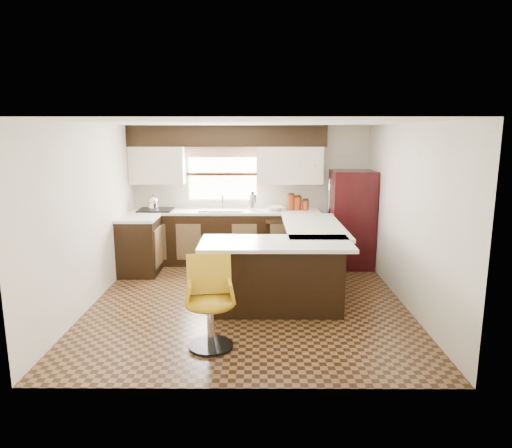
{
  "coord_description": "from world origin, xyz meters",
  "views": [
    {
      "loc": [
        0.13,
        -5.95,
        2.27
      ],
      "look_at": [
        0.1,
        0.45,
        0.99
      ],
      "focal_mm": 32.0,
      "sensor_mm": 36.0,
      "label": 1
    }
  ],
  "objects_px": {
    "peninsula_return": "(277,277)",
    "bar_chair": "(210,304)",
    "refrigerator": "(351,219)",
    "peninsula_long": "(309,257)"
  },
  "relations": [
    {
      "from": "peninsula_return",
      "to": "bar_chair",
      "type": "relative_size",
      "value": 1.67
    },
    {
      "from": "peninsula_long",
      "to": "refrigerator",
      "type": "xyz_separation_m",
      "value": [
        0.83,
        1.06,
        0.38
      ]
    },
    {
      "from": "refrigerator",
      "to": "bar_chair",
      "type": "distance_m",
      "value": 3.74
    },
    {
      "from": "peninsula_return",
      "to": "bar_chair",
      "type": "bearing_deg",
      "value": -125.8
    },
    {
      "from": "peninsula_long",
      "to": "refrigerator",
      "type": "relative_size",
      "value": 1.18
    },
    {
      "from": "peninsula_return",
      "to": "bar_chair",
      "type": "xyz_separation_m",
      "value": [
        -0.75,
        -1.04,
        0.04
      ]
    },
    {
      "from": "peninsula_return",
      "to": "refrigerator",
      "type": "height_order",
      "value": "refrigerator"
    },
    {
      "from": "bar_chair",
      "to": "refrigerator",
      "type": "bearing_deg",
      "value": 47.59
    },
    {
      "from": "peninsula_return",
      "to": "refrigerator",
      "type": "bearing_deg",
      "value": 56.4
    },
    {
      "from": "refrigerator",
      "to": "bar_chair",
      "type": "bearing_deg",
      "value": -124.35
    }
  ]
}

